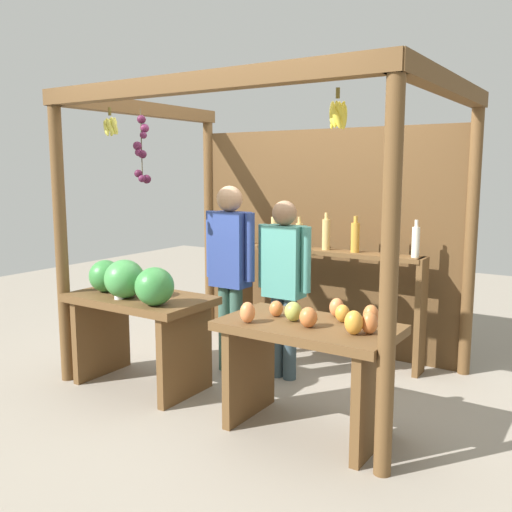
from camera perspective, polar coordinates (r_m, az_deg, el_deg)
name	(u,v)px	position (r m, az deg, el deg)	size (l,w,h in m)	color
ground_plane	(268,376)	(4.87, 1.26, -11.98)	(12.00, 12.00, 0.00)	gray
market_stall	(294,210)	(4.94, 3.89, 4.60)	(2.84, 2.04, 2.33)	brown
fruit_counter_left	(136,305)	(4.54, -12.02, -4.83)	(1.14, 0.68, 1.04)	brown
fruit_counter_right	(310,351)	(3.74, 5.42, -9.52)	(1.14, 0.64, 0.89)	brown
bottle_shelf_unit	(326,272)	(5.20, 7.02, -1.61)	(1.82, 0.22, 1.34)	brown
vendor_man	(230,262)	(4.76, -2.63, -0.61)	(0.48, 0.22, 1.59)	#35594B
vendor_woman	(284,275)	(4.61, 2.83, -1.89)	(0.48, 0.20, 1.48)	#364A54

